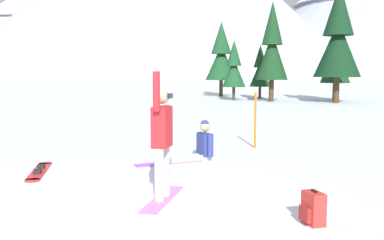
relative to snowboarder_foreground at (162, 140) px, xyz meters
The scene contains 14 objects.
ground_plane 1.59m from the snowboarder_foreground, 137.89° to the right, with size 800.00×800.00×0.00m, color silver.
snowboarder_foreground is the anchor object (origin of this frame).
snowboarder_midground 3.25m from the snowboarder_foreground, 84.12° to the left, with size 1.74×1.27×0.93m.
loose_snowboard_near_right 3.44m from the snowboarder_foreground, 148.56° to the left, with size 0.75×1.85×0.09m.
backpack_red 2.50m from the snowboarder_foreground, 23.27° to the right, with size 0.34×0.37×0.47m.
trail_marker_pole 5.29m from the snowboarder_foreground, 70.85° to the left, with size 0.06×0.06×1.50m, color orange.
pine_tree_tall 27.33m from the snowboarder_foreground, 83.09° to the left, with size 1.59×1.59×4.14m.
pine_tree_leaning 30.01m from the snowboarder_foreground, 89.52° to the left, with size 2.61×2.61×6.15m.
pine_tree_twin 24.20m from the snowboarder_foreground, 70.65° to the left, with size 3.00×3.00×7.68m.
pine_tree_young 24.05m from the snowboarder_foreground, 80.78° to the left, with size 2.19×2.19×6.77m.
pine_tree_broad 25.00m from the snowboarder_foreground, 87.07° to the left, with size 1.68×1.68×4.31m.
pine_tree_short 26.92m from the snowboarder_foreground, 71.55° to the left, with size 2.10×2.10×5.64m.
peak_east_ridge 239.73m from the snowboarder_foreground, 114.81° to the left, with size 126.55×126.55×46.99m.
peak_central_summit 198.53m from the snowboarder_foreground, 73.51° to the left, with size 126.95×126.95×50.56m.
Camera 1 is at (2.01, -5.92, 2.04)m, focal length 40.96 mm.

